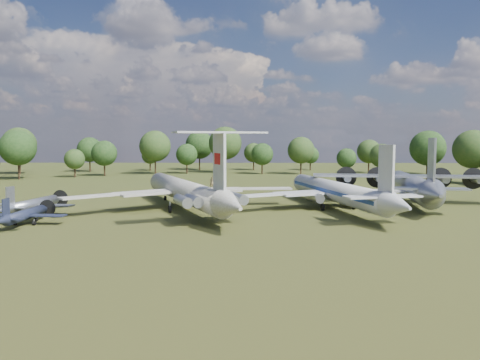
# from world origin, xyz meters

# --- Properties ---
(ground) EXTENTS (300.00, 300.00, 0.00)m
(ground) POSITION_xyz_m (0.00, 0.00, 0.00)
(ground) COLOR #2C4216
(ground) RESTS_ON ground
(il62_airliner) EXTENTS (54.72, 60.63, 4.86)m
(il62_airliner) POSITION_xyz_m (-3.30, -0.19, 2.43)
(il62_airliner) COLOR silver
(il62_airliner) RESTS_ON ground
(tu104_jet) EXTENTS (43.60, 52.02, 4.54)m
(tu104_jet) POSITION_xyz_m (21.36, 1.34, 2.27)
(tu104_jet) COLOR silver
(tu104_jet) RESTS_ON ground
(an12_transport) EXTENTS (39.21, 42.68, 5.06)m
(an12_transport) POSITION_xyz_m (35.83, 7.24, 2.53)
(an12_transport) COLOR gray
(an12_transport) RESTS_ON ground
(small_prop_west) EXTENTS (10.96, 14.56, 2.07)m
(small_prop_west) POSITION_xyz_m (-22.75, -13.64, 1.04)
(small_prop_west) COLOR black
(small_prop_west) RESTS_ON ground
(small_prop_northwest) EXTENTS (14.56, 18.14, 2.40)m
(small_prop_northwest) POSITION_xyz_m (-25.56, -5.12, 1.20)
(small_prop_northwest) COLOR gray
(small_prop_northwest) RESTS_ON ground
(person_on_il62) EXTENTS (0.64, 0.46, 1.61)m
(person_on_il62) POSITION_xyz_m (2.14, -12.65, 5.66)
(person_on_il62) COLOR olive
(person_on_il62) RESTS_ON il62_airliner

